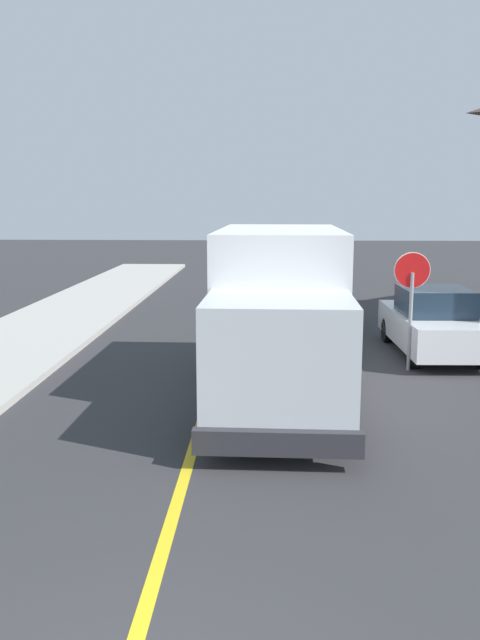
{
  "coord_description": "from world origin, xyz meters",
  "views": [
    {
      "loc": [
        1.11,
        -3.78,
        3.75
      ],
      "look_at": [
        0.58,
        9.18,
        1.4
      ],
      "focal_mm": 36.97,
      "sensor_mm": 36.0,
      "label": 1
    }
  ],
  "objects_px": {
    "parked_car_mid": "(292,280)",
    "stop_sign": "(412,288)",
    "parked_van_across": "(432,323)",
    "box_truck": "(279,305)",
    "parked_car_near": "(306,303)"
  },
  "relations": [
    {
      "from": "parked_car_mid",
      "to": "stop_sign",
      "type": "bearing_deg",
      "value": -77.69
    },
    {
      "from": "parked_van_across",
      "to": "parked_car_mid",
      "type": "bearing_deg",
      "value": 109.78
    },
    {
      "from": "box_truck",
      "to": "parked_van_across",
      "type": "bearing_deg",
      "value": 42.37
    },
    {
      "from": "parked_van_across",
      "to": "stop_sign",
      "type": "bearing_deg",
      "value": -119.68
    },
    {
      "from": "stop_sign",
      "to": "box_truck",
      "type": "bearing_deg",
      "value": -146.68
    },
    {
      "from": "stop_sign",
      "to": "parked_van_across",
      "type": "bearing_deg",
      "value": 60.32
    },
    {
      "from": "parked_car_near",
      "to": "stop_sign",
      "type": "distance_m",
      "value": 5.14
    },
    {
      "from": "stop_sign",
      "to": "parked_car_near",
      "type": "bearing_deg",
      "value": 113.89
    },
    {
      "from": "box_truck",
      "to": "stop_sign",
      "type": "bearing_deg",
      "value": 33.32
    },
    {
      "from": "parked_van_across",
      "to": "stop_sign",
      "type": "height_order",
      "value": "stop_sign"
    },
    {
      "from": "box_truck",
      "to": "stop_sign",
      "type": "height_order",
      "value": "box_truck"
    },
    {
      "from": "parked_car_near",
      "to": "parked_car_mid",
      "type": "bearing_deg",
      "value": 92.11
    },
    {
      "from": "parked_car_near",
      "to": "stop_sign",
      "type": "xyz_separation_m",
      "value": [
        2.03,
        -4.59,
        1.06
      ]
    },
    {
      "from": "parked_van_across",
      "to": "stop_sign",
      "type": "xyz_separation_m",
      "value": [
        -0.89,
        -1.56,
        1.06
      ]
    },
    {
      "from": "box_truck",
      "to": "parked_car_near",
      "type": "height_order",
      "value": "box_truck"
    }
  ]
}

